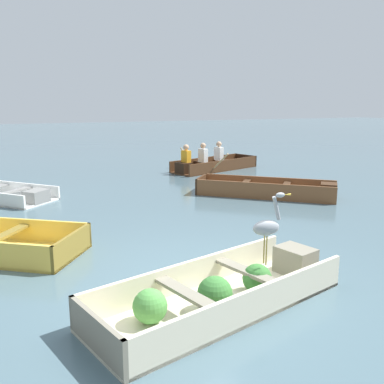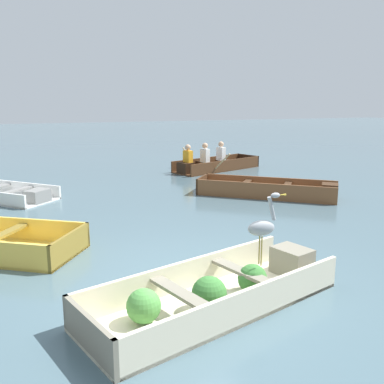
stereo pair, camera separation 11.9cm
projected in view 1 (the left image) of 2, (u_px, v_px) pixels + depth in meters
ground_plane at (190, 282)px, 5.46m from camera, size 80.00×80.00×0.00m
dinghy_cream_foreground at (223, 292)px, 4.83m from camera, size 3.24×1.93×0.43m
skiff_wooden_brown_mid_moored at (271, 191)px, 10.31m from camera, size 3.12×2.77×0.39m
skiff_white_far_moored at (6, 196)px, 9.92m from camera, size 2.54×2.53×0.31m
rowboat_dark_varnish_with_crew at (210, 164)px, 14.03m from camera, size 3.26×2.25×0.93m
heron_on_dinghy at (267, 225)px, 4.83m from camera, size 0.46×0.17×0.84m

